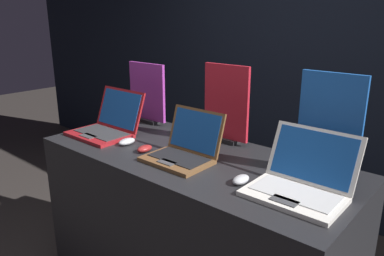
% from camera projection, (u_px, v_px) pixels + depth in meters
% --- Properties ---
extents(wall_back, '(8.00, 0.05, 2.80)m').
position_uv_depth(wall_back, '(317.00, 49.00, 2.96)').
color(wall_back, black).
rests_on(wall_back, ground_plane).
extents(display_counter, '(1.74, 0.74, 0.95)m').
position_uv_depth(display_counter, '(192.00, 233.00, 2.12)').
color(display_counter, black).
rests_on(display_counter, ground_plane).
extents(laptop_front, '(0.38, 0.35, 0.26)m').
position_uv_depth(laptop_front, '(107.00, 124.00, 2.32)').
color(laptop_front, maroon).
rests_on(laptop_front, display_counter).
extents(mouse_front, '(0.06, 0.11, 0.04)m').
position_uv_depth(mouse_front, '(127.00, 142.00, 2.14)').
color(mouse_front, '#B2B2B7').
rests_on(mouse_front, display_counter).
extents(promo_stand_front, '(0.32, 0.07, 0.41)m').
position_uv_depth(promo_stand_front, '(147.00, 95.00, 2.53)').
color(promo_stand_front, black).
rests_on(promo_stand_front, display_counter).
extents(laptop_middle, '(0.33, 0.31, 0.24)m').
position_uv_depth(laptop_middle, '(184.00, 148.00, 1.91)').
color(laptop_middle, brown).
rests_on(laptop_middle, display_counter).
extents(mouse_middle, '(0.06, 0.10, 0.04)m').
position_uv_depth(mouse_middle, '(145.00, 149.00, 2.03)').
color(mouse_middle, maroon).
rests_on(mouse_middle, display_counter).
extents(promo_stand_middle, '(0.29, 0.07, 0.45)m').
position_uv_depth(promo_stand_middle, '(226.00, 106.00, 2.13)').
color(promo_stand_middle, black).
rests_on(promo_stand_middle, display_counter).
extents(laptop_back, '(0.39, 0.35, 0.25)m').
position_uv_depth(laptop_back, '(301.00, 180.00, 1.55)').
color(laptop_back, silver).
rests_on(laptop_back, display_counter).
extents(mouse_back, '(0.06, 0.10, 0.04)m').
position_uv_depth(mouse_back, '(241.00, 180.00, 1.65)').
color(mouse_back, '#B2B2B7').
rests_on(mouse_back, display_counter).
extents(promo_stand_back, '(0.29, 0.07, 0.48)m').
position_uv_depth(promo_stand_back, '(329.00, 127.00, 1.68)').
color(promo_stand_back, black).
rests_on(promo_stand_back, display_counter).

